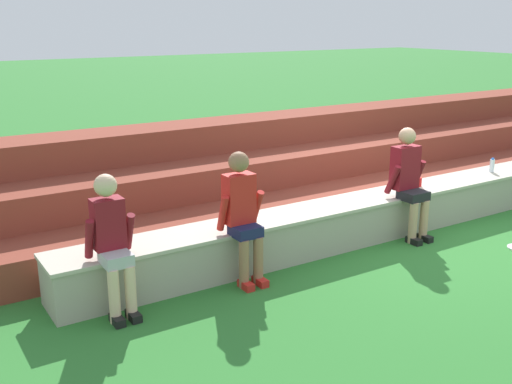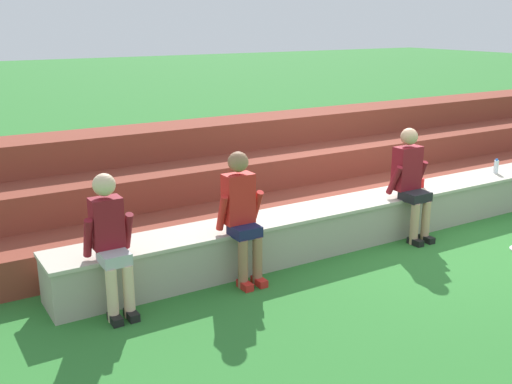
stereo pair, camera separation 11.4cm
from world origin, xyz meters
name	(u,v)px [view 1 (the left image)]	position (x,y,z in m)	size (l,w,h in m)	color
ground_plane	(419,234)	(0.00, 0.00, 0.00)	(80.00, 80.00, 0.00)	#2D752D
stone_seating_wall	(405,208)	(0.00, 0.30, 0.29)	(9.82, 0.64, 0.55)	#A8A08E
brick_bleachers	(319,165)	(0.00, 2.23, 0.51)	(12.77, 2.38, 1.31)	brown
person_far_left	(112,241)	(-4.30, 0.00, 0.76)	(0.48, 0.55, 1.41)	beige
person_left_of_center	(242,212)	(-2.83, -0.01, 0.80)	(0.51, 0.51, 1.46)	#996B4C
person_center	(409,179)	(-0.25, 0.02, 0.80)	(0.55, 0.56, 1.47)	tan
water_bottle_mid_right	(492,165)	(1.85, 0.31, 0.66)	(0.07, 0.07, 0.22)	silver
plastic_cup_left_end	(419,182)	(0.27, 0.33, 0.62)	(0.09, 0.09, 0.13)	red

